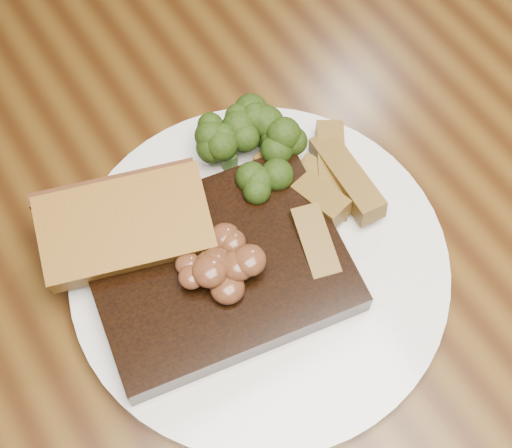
{
  "coord_description": "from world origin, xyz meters",
  "views": [
    {
      "loc": [
        -0.13,
        -0.22,
        1.26
      ],
      "look_at": [
        0.01,
        -0.02,
        0.78
      ],
      "focal_mm": 50.0,
      "sensor_mm": 36.0,
      "label": 1
    }
  ],
  "objects_px": {
    "dining_table": "(239,275)",
    "potato_wedges": "(325,218)",
    "garlic_bread": "(130,239)",
    "steak": "(218,269)",
    "plate": "(259,267)"
  },
  "relations": [
    {
      "from": "plate",
      "to": "garlic_bread",
      "type": "xyz_separation_m",
      "value": [
        -0.07,
        0.07,
        0.02
      ]
    },
    {
      "from": "garlic_bread",
      "to": "potato_wedges",
      "type": "bearing_deg",
      "value": -7.62
    },
    {
      "from": "garlic_bread",
      "to": "potato_wedges",
      "type": "height_order",
      "value": "garlic_bread"
    },
    {
      "from": "plate",
      "to": "potato_wedges",
      "type": "bearing_deg",
      "value": 0.45
    },
    {
      "from": "dining_table",
      "to": "plate",
      "type": "relative_size",
      "value": 5.58
    },
    {
      "from": "plate",
      "to": "steak",
      "type": "relative_size",
      "value": 1.59
    },
    {
      "from": "garlic_bread",
      "to": "steak",
      "type": "bearing_deg",
      "value": -34.79
    },
    {
      "from": "steak",
      "to": "plate",
      "type": "bearing_deg",
      "value": -4.68
    },
    {
      "from": "dining_table",
      "to": "potato_wedges",
      "type": "distance_m",
      "value": 0.14
    },
    {
      "from": "garlic_bread",
      "to": "potato_wedges",
      "type": "xyz_separation_m",
      "value": [
        0.13,
        -0.06,
        -0.0
      ]
    },
    {
      "from": "plate",
      "to": "potato_wedges",
      "type": "distance_m",
      "value": 0.06
    },
    {
      "from": "steak",
      "to": "potato_wedges",
      "type": "relative_size",
      "value": 1.67
    },
    {
      "from": "steak",
      "to": "potato_wedges",
      "type": "xyz_separation_m",
      "value": [
        0.09,
        -0.01,
        -0.0
      ]
    },
    {
      "from": "plate",
      "to": "potato_wedges",
      "type": "relative_size",
      "value": 2.65
    },
    {
      "from": "plate",
      "to": "garlic_bread",
      "type": "relative_size",
      "value": 2.36
    }
  ]
}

